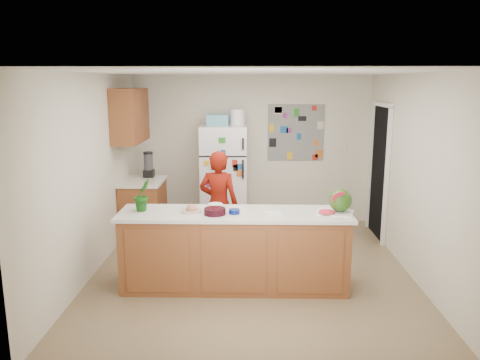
{
  "coord_description": "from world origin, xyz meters",
  "views": [
    {
      "loc": [
        -0.03,
        -5.69,
        2.39
      ],
      "look_at": [
        -0.15,
        0.2,
        1.15
      ],
      "focal_mm": 35.0,
      "sensor_mm": 36.0,
      "label": 1
    }
  ],
  "objects_px": {
    "person": "(219,205)",
    "watermelon": "(340,200)",
    "cherry_bowl": "(215,211)",
    "refrigerator": "(224,177)"
  },
  "relations": [
    {
      "from": "refrigerator",
      "to": "cherry_bowl",
      "type": "height_order",
      "value": "refrigerator"
    },
    {
      "from": "refrigerator",
      "to": "person",
      "type": "bearing_deg",
      "value": -90.01
    },
    {
      "from": "refrigerator",
      "to": "person",
      "type": "height_order",
      "value": "refrigerator"
    },
    {
      "from": "watermelon",
      "to": "cherry_bowl",
      "type": "bearing_deg",
      "value": -175.52
    },
    {
      "from": "person",
      "to": "cherry_bowl",
      "type": "height_order",
      "value": "person"
    },
    {
      "from": "person",
      "to": "watermelon",
      "type": "distance_m",
      "value": 1.78
    },
    {
      "from": "cherry_bowl",
      "to": "watermelon",
      "type": "bearing_deg",
      "value": 4.48
    },
    {
      "from": "refrigerator",
      "to": "cherry_bowl",
      "type": "relative_size",
      "value": 6.93
    },
    {
      "from": "refrigerator",
      "to": "watermelon",
      "type": "xyz_separation_m",
      "value": [
        1.46,
        -2.36,
        0.21
      ]
    },
    {
      "from": "person",
      "to": "watermelon",
      "type": "relative_size",
      "value": 5.66
    }
  ]
}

